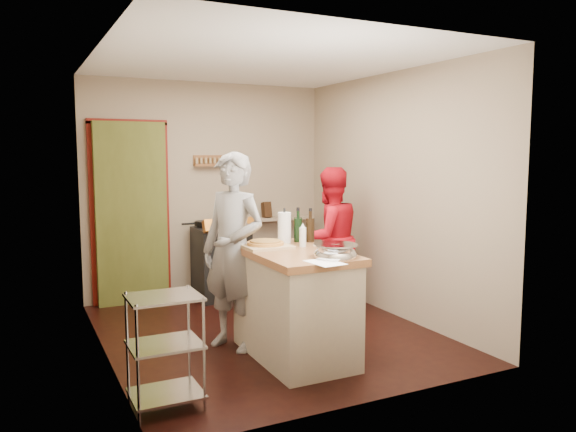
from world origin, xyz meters
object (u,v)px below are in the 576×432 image
object	(u,v)px
person_stripe	(233,251)
person_red	(330,238)
stove	(221,261)
wire_shelving	(165,346)
island	(295,301)

from	to	relation	value
person_stripe	person_red	world-z (taller)	person_stripe
stove	wire_shelving	size ratio (longest dim) A/B	1.26
island	person_red	distance (m)	1.62
stove	person_stripe	distance (m)	1.81
stove	island	xyz separation A→B (m)	(-0.09, -2.15, 0.04)
person_stripe	wire_shelving	bearing A→B (deg)	-72.53
stove	island	bearing A→B (deg)	-92.53
island	person_red	xyz separation A→B (m)	(1.05, 1.20, 0.31)
person_red	wire_shelving	bearing A→B (deg)	34.34
wire_shelving	person_stripe	world-z (taller)	person_stripe
person_red	island	bearing A→B (deg)	46.94
stove	person_stripe	bearing A→B (deg)	-105.79
wire_shelving	island	bearing A→B (deg)	21.11
stove	wire_shelving	xyz separation A→B (m)	(-1.33, -2.62, -0.01)
wire_shelving	island	xyz separation A→B (m)	(1.23, 0.48, 0.05)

